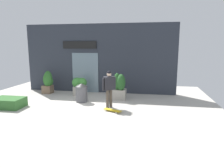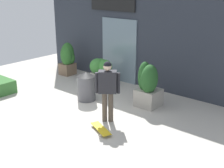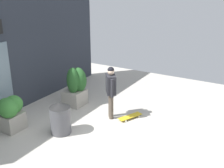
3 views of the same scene
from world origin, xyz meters
name	(u,v)px [view 2 (image 2 of 3)]	position (x,y,z in m)	size (l,w,h in m)	color
ground_plane	(67,114)	(0.00, 0.00, 0.00)	(12.00, 12.00, 0.00)	#B2ADA3
building_facade	(139,30)	(-0.02, 3.39, 1.92)	(8.64, 0.31, 3.87)	#2D333D
skateboarder	(108,86)	(1.17, 0.38, 0.98)	(0.52, 0.49, 1.61)	#4C4238
skateboard	(101,129)	(1.41, -0.16, 0.06)	(0.82, 0.52, 0.08)	gold
planter_box_left	(148,85)	(1.40, 1.87, 0.65)	(0.64, 0.73, 1.33)	gray
planter_box_right	(101,70)	(-0.88, 2.38, 0.57)	(0.77, 0.67, 0.97)	gray
planter_box_mid	(67,58)	(-2.77, 2.52, 0.68)	(0.57, 0.55, 1.28)	brown
trash_bin	(86,86)	(-0.31, 1.08, 0.45)	(0.57, 0.57, 0.90)	#4C4C51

